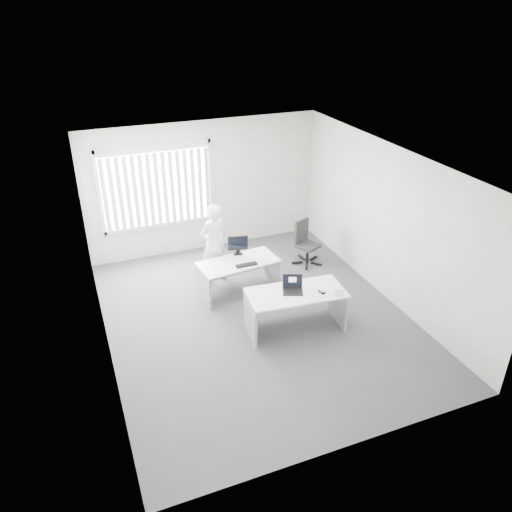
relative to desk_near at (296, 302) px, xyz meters
name	(u,v)px	position (x,y,z in m)	size (l,w,h in m)	color
ground	(257,318)	(-0.48, 0.52, -0.52)	(6.00, 6.00, 0.00)	#5A5962
wall_back	(204,187)	(-0.48, 3.52, 0.88)	(5.00, 0.02, 2.80)	silver
wall_front	(356,359)	(-0.48, -2.48, 0.88)	(5.00, 0.02, 2.80)	silver
wall_left	(97,276)	(-2.98, 0.52, 0.88)	(0.02, 6.00, 2.80)	silver
wall_right	(387,223)	(2.02, 0.52, 0.88)	(0.02, 6.00, 2.80)	silver
ceiling	(257,163)	(-0.48, 0.52, 2.28)	(5.00, 6.00, 0.02)	white
window	(157,187)	(-1.48, 3.48, 1.03)	(2.32, 0.06, 1.76)	silver
blinds	(158,189)	(-1.48, 3.42, 1.00)	(2.20, 0.10, 1.50)	silver
desk_near	(296,302)	(0.00, 0.00, 0.00)	(1.66, 0.89, 0.73)	white
desk_far	(238,270)	(-0.49, 1.44, -0.05)	(1.52, 0.84, 0.66)	white
office_chair	(306,250)	(1.22, 2.02, -0.23)	(0.70, 0.70, 0.93)	black
person	(214,244)	(-0.77, 2.02, 0.29)	(0.59, 0.39, 1.62)	white
laptop	(293,286)	(-0.06, 0.01, 0.33)	(0.32, 0.29, 0.25)	black
paper_sheet	(315,291)	(0.31, -0.08, 0.20)	(0.30, 0.21, 0.00)	white
mouse	(322,291)	(0.38, -0.17, 0.23)	(0.07, 0.12, 0.05)	silver
booklet	(339,293)	(0.63, -0.28, 0.21)	(0.15, 0.20, 0.01)	white
keyboard	(246,265)	(-0.39, 1.25, 0.15)	(0.40, 0.13, 0.02)	black
monitor	(238,245)	(-0.39, 1.71, 0.33)	(0.38, 0.11, 0.38)	black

